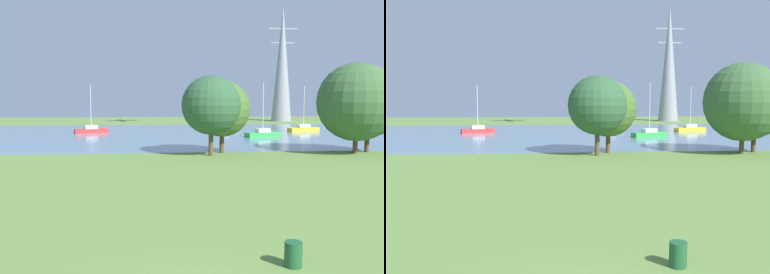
# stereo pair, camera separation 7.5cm
# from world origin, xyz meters

# --- Properties ---
(ground_plane) EXTENTS (160.00, 160.00, 0.00)m
(ground_plane) POSITION_xyz_m (0.00, 22.00, 0.00)
(ground_plane) COLOR olive
(litter_bin) EXTENTS (0.56, 0.56, 0.80)m
(litter_bin) POSITION_xyz_m (3.46, 2.88, 0.40)
(litter_bin) COLOR #1E512D
(litter_bin) RESTS_ON ground
(water_surface) EXTENTS (140.00, 40.00, 0.02)m
(water_surface) POSITION_xyz_m (0.00, 50.00, 0.01)
(water_surface) COLOR slate
(water_surface) RESTS_ON ground
(sailboat_green) EXTENTS (5.03, 2.84, 7.20)m
(sailboat_green) POSITION_xyz_m (13.41, 45.16, 0.47)
(sailboat_green) COLOR green
(sailboat_green) RESTS_ON water_surface
(sailboat_red) EXTENTS (5.03, 2.94, 7.03)m
(sailboat_red) POSITION_xyz_m (-10.41, 53.23, 0.46)
(sailboat_red) COLOR red
(sailboat_red) RESTS_ON water_surface
(sailboat_gray) EXTENTS (5.03, 2.96, 6.86)m
(sailboat_gray) POSITION_xyz_m (9.95, 57.34, 0.46)
(sailboat_gray) COLOR gray
(sailboat_gray) RESTS_ON water_surface
(sailboat_yellow) EXTENTS (5.01, 2.48, 6.95)m
(sailboat_yellow) POSITION_xyz_m (21.89, 53.19, 0.46)
(sailboat_yellow) COLOR yellow
(sailboat_yellow) RESTS_ON water_surface
(tree_east_near) EXTENTS (5.39, 5.39, 7.28)m
(tree_east_near) POSITION_xyz_m (4.15, 27.99, 4.58)
(tree_east_near) COLOR brown
(tree_east_near) RESTS_ON ground
(tree_mid_shore) EXTENTS (5.35, 5.35, 6.88)m
(tree_mid_shore) POSITION_xyz_m (5.43, 29.80, 4.20)
(tree_mid_shore) COLOR brown
(tree_mid_shore) RESTS_ON ground
(tree_west_near) EXTENTS (7.35, 7.35, 8.53)m
(tree_west_near) POSITION_xyz_m (17.86, 28.08, 4.86)
(tree_west_near) COLOR brown
(tree_west_near) RESTS_ON ground
(tree_west_far) EXTENTS (5.59, 5.59, 7.01)m
(tree_west_far) POSITION_xyz_m (19.55, 29.13, 4.21)
(tree_west_far) COLOR brown
(tree_west_far) RESTS_ON ground
(electricity_pylon) EXTENTS (6.40, 4.40, 25.09)m
(electricity_pylon) POSITION_xyz_m (26.80, 80.99, 12.56)
(electricity_pylon) COLOR gray
(electricity_pylon) RESTS_ON ground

